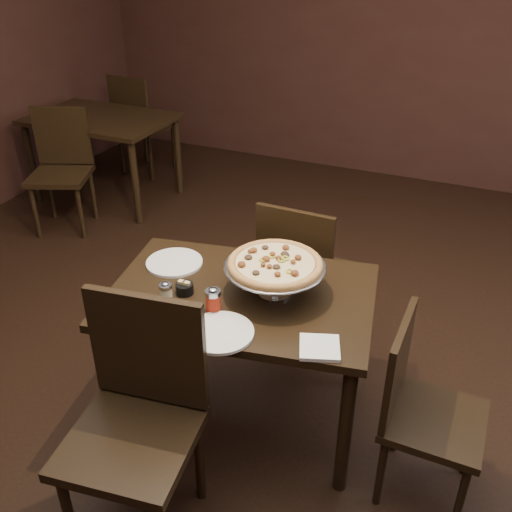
% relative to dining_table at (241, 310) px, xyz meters
% --- Properties ---
extents(room, '(6.04, 7.04, 2.84)m').
position_rel_dining_table_xyz_m(room, '(0.05, 0.00, 0.77)').
color(room, black).
rests_on(room, ground).
extents(dining_table, '(1.28, 0.97, 0.73)m').
position_rel_dining_table_xyz_m(dining_table, '(0.00, 0.00, 0.00)').
color(dining_table, black).
rests_on(dining_table, ground).
extents(background_table, '(1.18, 0.79, 0.74)m').
position_rel_dining_table_xyz_m(background_table, '(-2.22, 1.93, 0.01)').
color(background_table, black).
rests_on(background_table, ground).
extents(pizza_stand, '(0.45, 0.45, 0.18)m').
position_rel_dining_table_xyz_m(pizza_stand, '(0.14, 0.06, 0.25)').
color(pizza_stand, '#AFB0B6').
rests_on(pizza_stand, dining_table).
extents(parmesan_shaker, '(0.06, 0.06, 0.10)m').
position_rel_dining_table_xyz_m(parmesan_shaker, '(-0.27, -0.19, 0.14)').
color(parmesan_shaker, beige).
rests_on(parmesan_shaker, dining_table).
extents(pepper_flake_shaker, '(0.07, 0.07, 0.12)m').
position_rel_dining_table_xyz_m(pepper_flake_shaker, '(-0.05, -0.17, 0.15)').
color(pepper_flake_shaker, maroon).
rests_on(pepper_flake_shaker, dining_table).
extents(packet_caddy, '(0.08, 0.08, 0.06)m').
position_rel_dining_table_xyz_m(packet_caddy, '(-0.23, -0.10, 0.12)').
color(packet_caddy, black).
rests_on(packet_caddy, dining_table).
extents(napkin_stack, '(0.20, 0.20, 0.02)m').
position_rel_dining_table_xyz_m(napkin_stack, '(0.44, -0.23, 0.10)').
color(napkin_stack, white).
rests_on(napkin_stack, dining_table).
extents(plate_left, '(0.27, 0.27, 0.01)m').
position_rel_dining_table_xyz_m(plate_left, '(-0.40, 0.10, 0.10)').
color(plate_left, white).
rests_on(plate_left, dining_table).
extents(plate_near, '(0.28, 0.28, 0.01)m').
position_rel_dining_table_xyz_m(plate_near, '(0.05, -0.30, 0.10)').
color(plate_near, white).
rests_on(plate_near, dining_table).
extents(serving_spatula, '(0.14, 0.14, 0.02)m').
position_rel_dining_table_xyz_m(serving_spatula, '(0.12, -0.05, 0.24)').
color(serving_spatula, '#AFB0B6').
rests_on(serving_spatula, pizza_stand).
extents(chair_far, '(0.44, 0.44, 0.91)m').
position_rel_dining_table_xyz_m(chair_far, '(0.06, 0.65, -0.14)').
color(chair_far, black).
rests_on(chair_far, ground).
extents(chair_near, '(0.53, 0.53, 1.00)m').
position_rel_dining_table_xyz_m(chair_near, '(-0.13, -0.65, -0.09)').
color(chair_near, black).
rests_on(chair_near, ground).
extents(chair_side, '(0.40, 0.40, 0.84)m').
position_rel_dining_table_xyz_m(chair_side, '(0.84, -0.09, -0.17)').
color(chair_side, black).
rests_on(chair_side, ground).
extents(bg_chair_far, '(0.49, 0.49, 0.96)m').
position_rel_dining_table_xyz_m(bg_chair_far, '(-2.26, 2.55, -0.11)').
color(bg_chair_far, black).
rests_on(bg_chair_far, ground).
extents(bg_chair_near, '(0.57, 0.57, 0.94)m').
position_rel_dining_table_xyz_m(bg_chair_near, '(-2.19, 1.36, -0.12)').
color(bg_chair_near, black).
rests_on(bg_chair_near, ground).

